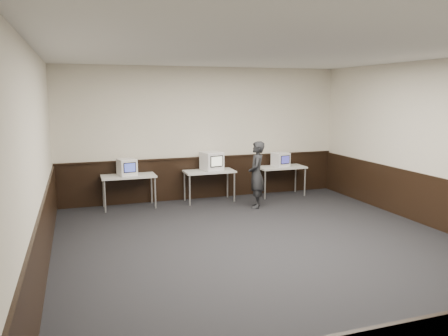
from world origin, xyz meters
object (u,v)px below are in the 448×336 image
object	(u,v)px
desk_left	(129,178)
emac_left	(127,167)
desk_right	(281,169)
emac_right	(281,159)
emac_center	(212,161)
person	(257,175)
desk_center	(209,173)

from	to	relation	value
desk_left	emac_left	size ratio (longest dim) A/B	2.59
emac_left	desk_right	bearing A→B (deg)	-11.98
desk_right	emac_right	bearing A→B (deg)	-175.35
emac_center	emac_right	distance (m)	1.80
emac_center	person	distance (m)	1.23
desk_right	emac_center	bearing A→B (deg)	178.70
emac_left	person	xyz separation A→B (m)	(2.77, -0.89, -0.18)
person	desk_left	bearing A→B (deg)	-85.00
desk_left	desk_right	xyz separation A→B (m)	(3.80, 0.00, 0.00)
desk_left	emac_left	bearing A→B (deg)	-168.87
desk_right	emac_right	xyz separation A→B (m)	(-0.02, -0.00, 0.25)
emac_left	emac_center	distance (m)	2.01
desk_center	emac_left	xyz separation A→B (m)	(-1.93, -0.01, 0.26)
emac_right	emac_left	bearing A→B (deg)	168.39
desk_right	desk_left	bearing A→B (deg)	180.00
desk_center	emac_left	size ratio (longest dim) A/B	2.59
emac_center	emac_left	bearing A→B (deg)	169.24
desk_left	emac_right	xyz separation A→B (m)	(3.78, -0.00, 0.25)
emac_right	person	xyz separation A→B (m)	(-1.04, -0.90, -0.17)
desk_center	desk_left	bearing A→B (deg)	180.00
desk_center	emac_center	bearing A→B (deg)	27.72
desk_left	emac_center	world-z (taller)	emac_center
emac_right	person	world-z (taller)	person
emac_left	person	bearing A→B (deg)	-29.95
desk_center	emac_center	size ratio (longest dim) A/B	2.19
desk_center	emac_right	xyz separation A→B (m)	(1.88, -0.00, 0.25)
desk_right	emac_right	size ratio (longest dim) A/B	2.75
desk_center	desk_right	xyz separation A→B (m)	(1.90, 0.00, 0.00)
desk_right	emac_left	world-z (taller)	emac_left
desk_center	emac_right	world-z (taller)	emac_right
desk_right	emac_center	xyz separation A→B (m)	(-1.82, 0.04, 0.29)
desk_center	person	distance (m)	1.24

